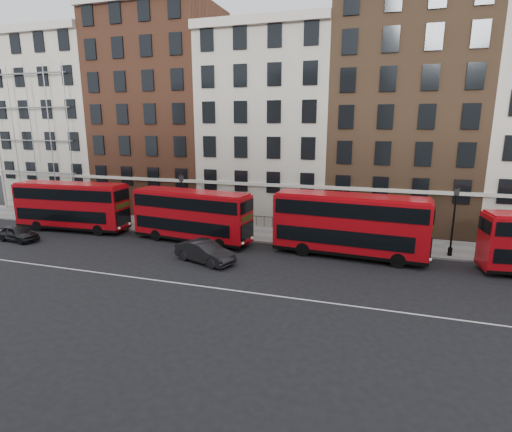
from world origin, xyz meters
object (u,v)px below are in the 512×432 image
(car_front, at_px, (205,252))
(bus_a, at_px, (71,205))
(bus_b, at_px, (191,215))
(car_rear, at_px, (18,233))
(bus_c, at_px, (349,224))

(car_front, bearing_deg, bus_a, 93.80)
(bus_b, distance_m, car_rear, 15.03)
(car_front, bearing_deg, bus_c, -45.64)
(bus_b, bearing_deg, bus_a, -172.67)
(bus_a, bearing_deg, car_rear, -117.96)
(bus_b, xyz_separation_m, car_rear, (-14.29, -4.34, -1.66))
(bus_b, distance_m, bus_c, 12.96)
(bus_b, height_order, bus_c, bus_c)
(bus_a, distance_m, car_front, 16.26)
(bus_b, xyz_separation_m, bus_c, (12.95, -0.00, 0.20))
(bus_c, xyz_separation_m, car_front, (-9.73, -4.45, -1.75))
(bus_a, height_order, bus_c, bus_c)
(bus_b, bearing_deg, bus_c, 7.29)
(bus_c, xyz_separation_m, car_rear, (-27.25, -4.34, -1.85))
(bus_a, bearing_deg, bus_b, -3.63)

